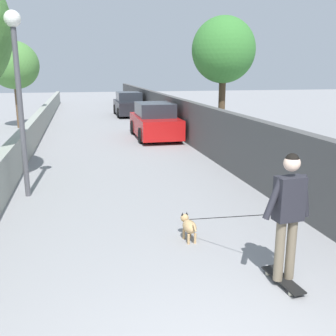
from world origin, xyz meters
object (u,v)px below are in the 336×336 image
(car_near, at_px, (155,122))
(car_far, at_px, (129,105))
(tree_right_near, at_px, (223,51))
(person_skateboarder, at_px, (289,207))
(lamp_post, at_px, (17,72))
(dog, at_px, (189,226))
(tree_left_far, at_px, (14,65))
(skateboard, at_px, (283,280))

(car_near, bearing_deg, car_far, -0.00)
(tree_right_near, distance_m, person_skateboarder, 11.88)
(lamp_post, height_order, dog, lamp_post)
(car_far, bearing_deg, person_skateboarder, 178.48)
(car_far, bearing_deg, tree_left_far, 125.30)
(person_skateboarder, bearing_deg, lamp_post, 38.34)
(tree_right_near, relative_size, skateboard, 6.17)
(lamp_post, relative_size, person_skateboarder, 2.33)
(tree_right_near, bearing_deg, tree_left_far, 56.00)
(skateboard, relative_size, car_near, 0.20)
(skateboard, bearing_deg, car_near, -2.64)
(car_near, bearing_deg, person_skateboarder, 177.36)
(dog, height_order, car_near, car_near)
(skateboard, relative_size, dog, 0.41)
(dog, distance_m, car_near, 10.90)
(car_far, bearing_deg, tree_right_near, -166.13)
(tree_right_near, relative_size, tree_left_far, 1.15)
(lamp_post, xyz_separation_m, skateboard, (-4.98, -3.94, -2.79))
(dog, relative_size, car_far, 0.49)
(car_near, relative_size, car_far, 0.99)
(tree_right_near, xyz_separation_m, dog, (-9.46, 4.04, -3.41))
(dog, bearing_deg, skateboard, -152.59)
(tree_left_far, bearing_deg, lamp_post, -171.62)
(lamp_post, relative_size, skateboard, 5.11)
(lamp_post, xyz_separation_m, car_near, (7.51, -4.52, -2.15))
(skateboard, xyz_separation_m, car_far, (21.63, -0.58, 0.65))
(lamp_post, xyz_separation_m, person_skateboarder, (-4.98, -3.94, -1.73))
(lamp_post, bearing_deg, skateboard, -141.66)
(skateboard, xyz_separation_m, car_near, (12.49, -0.58, 0.65))
(person_skateboarder, bearing_deg, tree_right_near, -15.81)
(lamp_post, bearing_deg, car_near, -31.02)
(lamp_post, distance_m, car_far, 17.38)
(skateboard, xyz_separation_m, dog, (1.70, 0.88, 0.21))
(car_near, bearing_deg, dog, 172.31)
(skateboard, height_order, car_near, car_near)
(tree_left_far, height_order, person_skateboarder, tree_left_far)
(lamp_post, height_order, person_skateboarder, lamp_post)
(skateboard, height_order, person_skateboarder, person_skateboarder)
(dog, bearing_deg, car_far, -4.18)
(person_skateboarder, xyz_separation_m, car_near, (12.49, -0.58, -0.42))
(lamp_post, bearing_deg, car_far, -15.18)
(tree_right_near, bearing_deg, lamp_post, 131.04)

